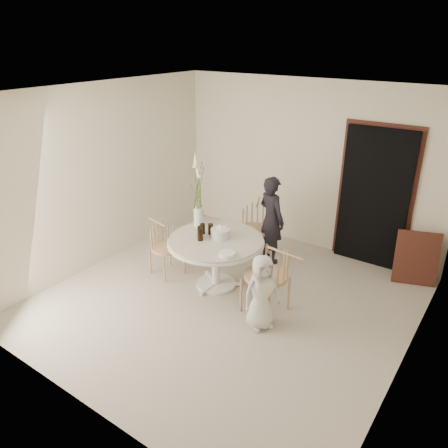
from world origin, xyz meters
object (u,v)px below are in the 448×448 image
Objects in this scene: table at (216,246)px; birthday_cake at (220,233)px; chair_right at (275,273)px; flower_vase at (198,196)px; chair_left at (162,240)px; boy at (262,292)px; girl at (271,220)px; chair_far at (257,221)px.

table is 5.01× the size of birthday_cake.
chair_right reaches higher than birthday_cake.
table is at bearing -25.73° from flower_vase.
table is at bearing -69.93° from chair_left.
boy reaches higher than chair_right.
chair_right is 1.63m from flower_vase.
girl reaches higher than chair_left.
girl is at bearing -30.45° from chair_left.
girl is (0.24, 1.11, 0.07)m from table.
table is 1.13m from girl.
girl is 5.19× the size of birthday_cake.
chair_right is at bearing -75.82° from chair_far.
birthday_cake reaches higher than chair_far.
flower_vase reaches higher than chair_far.
chair_far is 1.70m from chair_right.
chair_right is 0.86× the size of flower_vase.
boy is at bearing 4.84° from chair_right.
chair_far is 0.92× the size of chair_right.
chair_right is (1.07, -1.33, 0.05)m from chair_far.
chair_far is 1.13m from birthday_cake.
chair_left is at bearing 111.66° from boy.
table is at bearing 97.32° from boy.
birthday_cake is at bearing -97.00° from chair_right.
flower_vase reaches higher than boy.
boy is 3.63× the size of birthday_cake.
boy is 0.87× the size of flower_vase.
table is 1.02m from chair_right.
chair_right is 3.56× the size of birthday_cake.
flower_vase is at bearing 162.96° from birthday_cake.
chair_right is (1.01, -0.15, -0.00)m from table.
flower_vase is at bearing 71.00° from girl.
birthday_cake is (-0.98, 0.23, 0.18)m from chair_right.
girl is at bearing -37.49° from chair_far.
boy is at bearing -87.39° from chair_left.
birthday_cake is (-0.98, 0.53, 0.31)m from boy.
chair_left is 1.93m from boy.
girl is at bearing -142.61° from chair_right.
chair_far is (-0.06, 1.17, -0.05)m from table.
table is 1.11m from boy.
girl is 1.75m from boy.
girl reaches higher than chair_right.
chair_far is 1.11× the size of chair_left.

